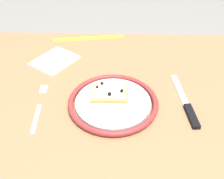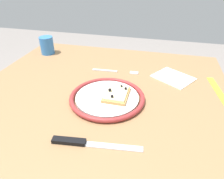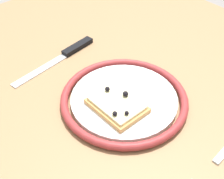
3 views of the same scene
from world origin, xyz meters
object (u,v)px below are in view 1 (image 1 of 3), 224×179
Objects in this scene: knife at (188,108)px; dining_table at (128,133)px; measuring_tape at (89,38)px; plate at (113,102)px; napkin at (55,60)px; fork at (39,107)px; pizza_slice_near at (110,92)px.

dining_table is at bearing -172.24° from knife.
dining_table is 3.73× the size of measuring_tape.
plate is 1.78× the size of napkin.
measuring_tape is (0.10, 0.41, -0.00)m from fork.
napkin is at bearing 90.38° from fork.
fork is at bearing -112.54° from measuring_tape.
fork reaches higher than dining_table.
knife reaches higher than fork.
fork is (-0.26, 0.02, 0.08)m from dining_table.
fork is 0.24m from napkin.
dining_table is 7.18× the size of napkin.
napkin reaches higher than dining_table.
napkin reaches higher than measuring_tape.
dining_table is at bearing -4.33° from fork.
plate is at bearing -69.90° from pizza_slice_near.
napkin is (-0.00, 0.24, 0.00)m from fork.
knife is at bearing -11.28° from pizza_slice_near.
measuring_tape is at bearing 128.44° from knife.
napkin is at bearing 136.15° from pizza_slice_near.
dining_table is 0.27m from fork.
measuring_tape is at bearing 58.05° from napkin.
measuring_tape is (-0.11, 0.39, -0.01)m from plate.
fork is at bearing 175.67° from dining_table.
pizza_slice_near reaches higher than plate.
knife is (0.22, -0.04, -0.02)m from pizza_slice_near.
measuring_tape is at bearing 105.55° from plate.
fork and napkin have the same top height.
plate is 0.92× the size of measuring_tape.
pizza_slice_near is (-0.01, 0.03, 0.01)m from plate.
dining_table is 9.75× the size of pizza_slice_near.
pizza_slice_near is 0.21m from fork.
knife is at bearing -29.26° from napkin.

